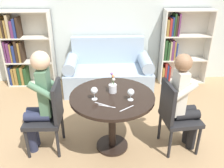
# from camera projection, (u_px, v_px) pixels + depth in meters

# --- Properties ---
(ground_plane) EXTENTS (16.00, 16.00, 0.00)m
(ground_plane) POSITION_uv_depth(u_px,v_px,m) (112.00, 146.00, 3.05)
(ground_plane) COLOR tan
(back_wall) EXTENTS (5.20, 0.05, 2.70)m
(back_wall) POSITION_uv_depth(u_px,v_px,m) (107.00, 11.00, 4.31)
(back_wall) COLOR silver
(back_wall) RESTS_ON ground_plane
(round_table) EXTENTS (0.98, 0.98, 0.74)m
(round_table) POSITION_uv_depth(u_px,v_px,m) (112.00, 106.00, 2.78)
(round_table) COLOR black
(round_table) RESTS_ON ground_plane
(couch) EXTENTS (1.56, 0.80, 0.92)m
(couch) POSITION_uv_depth(u_px,v_px,m) (108.00, 73.00, 4.39)
(couch) COLOR #9EB2C6
(couch) RESTS_ON ground_plane
(bookshelf_left) EXTENTS (0.89, 0.28, 1.40)m
(bookshelf_left) POSITION_uv_depth(u_px,v_px,m) (23.00, 50.00, 4.40)
(bookshelf_left) COLOR silver
(bookshelf_left) RESTS_ON ground_plane
(bookshelf_right) EXTENTS (0.89, 0.28, 1.40)m
(bookshelf_right) POSITION_uv_depth(u_px,v_px,m) (178.00, 47.00, 4.51)
(bookshelf_right) COLOR silver
(bookshelf_right) RESTS_ON ground_plane
(chair_left) EXTENTS (0.43, 0.43, 0.90)m
(chair_left) POSITION_uv_depth(u_px,v_px,m) (49.00, 114.00, 2.81)
(chair_left) COLOR #232326
(chair_left) RESTS_ON ground_plane
(chair_right) EXTENTS (0.46, 0.46, 0.90)m
(chair_right) POSITION_uv_depth(u_px,v_px,m) (175.00, 114.00, 2.82)
(chair_right) COLOR #232326
(chair_right) RESTS_ON ground_plane
(person_left) EXTENTS (0.42, 0.34, 1.28)m
(person_left) POSITION_uv_depth(u_px,v_px,m) (40.00, 100.00, 2.73)
(person_left) COLOR #282D47
(person_left) RESTS_ON ground_plane
(person_right) EXTENTS (0.44, 0.37, 1.24)m
(person_right) POSITION_uv_depth(u_px,v_px,m) (184.00, 102.00, 2.77)
(person_right) COLOR black
(person_right) RESTS_ON ground_plane
(wine_glass_left) EXTENTS (0.08, 0.08, 0.15)m
(wine_glass_left) POSITION_uv_depth(u_px,v_px,m) (94.00, 91.00, 2.59)
(wine_glass_left) COLOR white
(wine_glass_left) RESTS_ON round_table
(wine_glass_right) EXTENTS (0.08, 0.08, 0.13)m
(wine_glass_right) POSITION_uv_depth(u_px,v_px,m) (131.00, 93.00, 2.58)
(wine_glass_right) COLOR white
(wine_glass_right) RESTS_ON round_table
(flower_vase) EXTENTS (0.09, 0.09, 0.25)m
(flower_vase) POSITION_uv_depth(u_px,v_px,m) (113.00, 87.00, 2.75)
(flower_vase) COLOR silver
(flower_vase) RESTS_ON round_table
(knife_left_setting) EXTENTS (0.18, 0.08, 0.00)m
(knife_left_setting) POSITION_uv_depth(u_px,v_px,m) (107.00, 106.00, 2.50)
(knife_left_setting) COLOR silver
(knife_left_setting) RESTS_ON round_table
(fork_left_setting) EXTENTS (0.17, 0.11, 0.00)m
(fork_left_setting) POSITION_uv_depth(u_px,v_px,m) (102.00, 104.00, 2.53)
(fork_left_setting) COLOR silver
(fork_left_setting) RESTS_ON round_table
(knife_right_setting) EXTENTS (0.16, 0.12, 0.00)m
(knife_right_setting) POSITION_uv_depth(u_px,v_px,m) (127.00, 108.00, 2.46)
(knife_right_setting) COLOR silver
(knife_right_setting) RESTS_ON round_table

